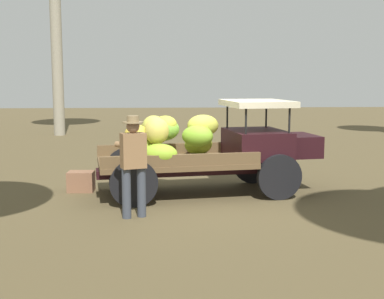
{
  "coord_description": "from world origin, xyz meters",
  "views": [
    {
      "loc": [
        -0.8,
        -9.92,
        2.34
      ],
      "look_at": [
        -0.2,
        0.19,
        0.91
      ],
      "focal_mm": 47.91,
      "sensor_mm": 36.0,
      "label": 1
    }
  ],
  "objects": [
    {
      "name": "farmer",
      "position": [
        -1.28,
        -1.48,
        0.98
      ],
      "size": [
        0.55,
        0.51,
        1.72
      ],
      "rotation": [
        0.0,
        0.0,
        1.9
      ],
      "color": "#3B414C",
      "rests_on": "ground"
    },
    {
      "name": "truck",
      "position": [
        0.14,
        0.27,
        0.96
      ],
      "size": [
        4.61,
        2.28,
        1.88
      ],
      "rotation": [
        0.0,
        0.0,
        0.15
      ],
      "color": "black",
      "rests_on": "ground"
    },
    {
      "name": "ground_plane",
      "position": [
        0.0,
        0.0,
        0.0
      ],
      "size": [
        60.0,
        60.0,
        0.0
      ],
      "primitive_type": "plane",
      "color": "brown"
    },
    {
      "name": "wooden_crate",
      "position": [
        -2.48,
        0.59,
        0.21
      ],
      "size": [
        0.54,
        0.41,
        0.42
      ],
      "primitive_type": "cube",
      "rotation": [
        0.0,
        0.0,
        3.1
      ],
      "color": "#895C42",
      "rests_on": "ground"
    }
  ]
}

